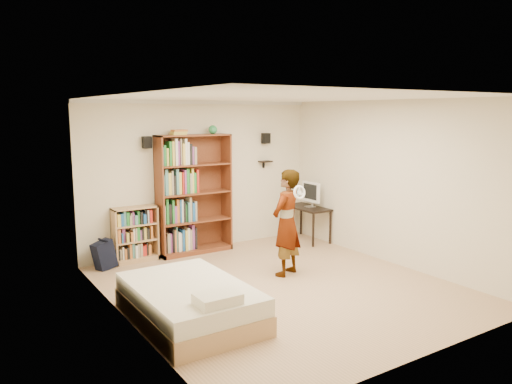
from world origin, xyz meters
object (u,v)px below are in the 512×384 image
at_px(tall_bookshelf, 194,194).
at_px(computer_desk, 307,224).
at_px(low_bookshelf, 135,234).
at_px(daybed, 190,298).
at_px(person, 287,223).

relative_size(tall_bookshelf, computer_desk, 2.16).
bearing_deg(computer_desk, low_bookshelf, 171.96).
xyz_separation_m(tall_bookshelf, computer_desk, (2.23, -0.41, -0.72)).
relative_size(tall_bookshelf, daybed, 1.11).
height_order(low_bookshelf, computer_desk, low_bookshelf).
bearing_deg(daybed, tall_bookshelf, 62.78).
distance_m(low_bookshelf, computer_desk, 3.34).
bearing_deg(person, daybed, -3.39).
height_order(low_bookshelf, daybed, low_bookshelf).
bearing_deg(tall_bookshelf, daybed, -117.22).
xyz_separation_m(tall_bookshelf, person, (0.64, -1.89, -0.23)).
distance_m(computer_desk, person, 2.23).
bearing_deg(person, low_bookshelf, -72.80).
xyz_separation_m(low_bookshelf, person, (1.72, -1.95, 0.36)).
distance_m(daybed, person, 2.22).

